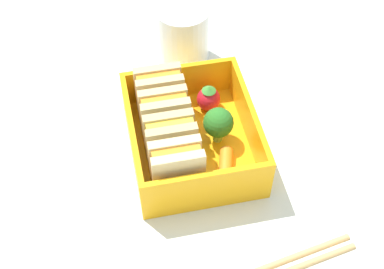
{
  "coord_description": "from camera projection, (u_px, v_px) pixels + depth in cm",
  "views": [
    {
      "loc": [
        -36.35,
        7.53,
        47.79
      ],
      "look_at": [
        0.0,
        0.0,
        2.7
      ],
      "focal_mm": 50.0,
      "sensor_mm": 36.0,
      "label": 1
    }
  ],
  "objects": [
    {
      "name": "ground_plane",
      "position": [
        192.0,
        155.0,
        0.61
      ],
      "size": [
        120.0,
        120.0,
        2.0
      ],
      "primitive_type": "cube",
      "color": "silver"
    },
    {
      "name": "bento_tray",
      "position": [
        192.0,
        146.0,
        0.6
      ],
      "size": [
        15.89,
        13.5,
        1.2
      ],
      "primitive_type": "cube",
      "color": "#FAA812",
      "rests_on": "ground_plane"
    },
    {
      "name": "bento_rim",
      "position": [
        192.0,
        130.0,
        0.58
      ],
      "size": [
        15.89,
        13.5,
        4.64
      ],
      "color": "#FAA812",
      "rests_on": "bento_tray"
    },
    {
      "name": "sandwich_left",
      "position": [
        177.0,
        168.0,
        0.54
      ],
      "size": [
        2.93,
        5.27,
        6.23
      ],
      "color": "beige",
      "rests_on": "bento_tray"
    },
    {
      "name": "sandwich_center_left",
      "position": [
        171.0,
        141.0,
        0.56
      ],
      "size": [
        2.93,
        5.27,
        6.23
      ],
      "color": "tan",
      "rests_on": "bento_tray"
    },
    {
      "name": "sandwich_center",
      "position": [
        165.0,
        117.0,
        0.58
      ],
      "size": [
        2.93,
        5.27,
        6.23
      ],
      "color": "#D4BC7D",
      "rests_on": "bento_tray"
    },
    {
      "name": "sandwich_center_right",
      "position": [
        160.0,
        94.0,
        0.6
      ],
      "size": [
        2.93,
        5.27,
        6.23
      ],
      "color": "#DBB67C",
      "rests_on": "bento_tray"
    },
    {
      "name": "carrot_stick_far_left",
      "position": [
        226.0,
        166.0,
        0.57
      ],
      "size": [
        4.75,
        2.66,
        1.44
      ],
      "primitive_type": "cylinder",
      "rotation": [
        1.57,
        0.0,
        1.28
      ],
      "color": "orange",
      "rests_on": "bento_tray"
    },
    {
      "name": "broccoli_floret",
      "position": [
        219.0,
        124.0,
        0.58
      ],
      "size": [
        3.33,
        3.33,
        4.47
      ],
      "color": "#82BA5C",
      "rests_on": "bento_tray"
    },
    {
      "name": "strawberry_far_left",
      "position": [
        209.0,
        98.0,
        0.62
      ],
      "size": [
        2.76,
        2.76,
        3.36
      ],
      "color": "red",
      "rests_on": "bento_tray"
    },
    {
      "name": "drinking_glass",
      "position": [
        183.0,
        34.0,
        0.67
      ],
      "size": [
        6.7,
        6.7,
        7.78
      ],
      "primitive_type": "cylinder",
      "color": "white",
      "rests_on": "ground_plane"
    }
  ]
}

